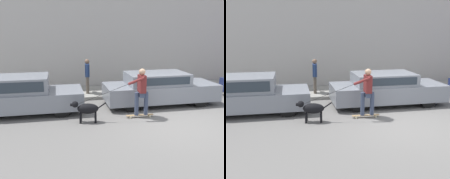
{
  "view_description": "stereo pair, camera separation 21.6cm",
  "coord_description": "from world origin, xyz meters",
  "views": [
    {
      "loc": [
        -3.81,
        -7.24,
        3.05
      ],
      "look_at": [
        -1.89,
        1.29,
        0.95
      ],
      "focal_mm": 42.0,
      "sensor_mm": 36.0,
      "label": 1
    },
    {
      "loc": [
        -3.6,
        -7.28,
        3.05
      ],
      "look_at": [
        -1.89,
        1.29,
        0.95
      ],
      "focal_mm": 42.0,
      "sensor_mm": 36.0,
      "label": 2
    }
  ],
  "objects": [
    {
      "name": "sidewalk_curb",
      "position": [
        0.0,
        4.51,
        0.07
      ],
      "size": [
        30.0,
        2.18,
        0.14
      ],
      "color": "gray",
      "rests_on": "ground_plane"
    },
    {
      "name": "ground_plane",
      "position": [
        0.0,
        0.0,
        0.0
      ],
      "size": [
        36.0,
        36.0,
        0.0
      ],
      "primitive_type": "plane",
      "color": "slate"
    },
    {
      "name": "pedestrian_with_bag",
      "position": [
        -2.37,
        4.14,
        0.99
      ],
      "size": [
        0.23,
        0.67,
        1.53
      ],
      "rotation": [
        0.0,
        0.0,
        -0.11
      ],
      "color": "brown",
      "rests_on": "sidewalk_curb"
    },
    {
      "name": "parked_car_0",
      "position": [
        -4.92,
        2.29,
        0.65
      ],
      "size": [
        4.13,
        1.75,
        1.36
      ],
      "rotation": [
        0.0,
        0.0,
        -0.02
      ],
      "color": "black",
      "rests_on": "ground_plane"
    },
    {
      "name": "parked_car_1",
      "position": [
        0.28,
        2.29,
        0.64
      ],
      "size": [
        4.48,
        1.7,
        1.29
      ],
      "rotation": [
        0.0,
        0.0,
        -0.01
      ],
      "color": "black",
      "rests_on": "ground_plane"
    },
    {
      "name": "skateboarder",
      "position": [
        -0.95,
        0.93,
        0.97
      ],
      "size": [
        2.69,
        0.58,
        1.7
      ],
      "rotation": [
        0.0,
        0.0,
        3.1
      ],
      "color": "beige",
      "rests_on": "ground_plane"
    },
    {
      "name": "back_wall",
      "position": [
        0.0,
        5.77,
        2.53
      ],
      "size": [
        32.0,
        0.3,
        5.07
      ],
      "color": "#B2ADA8",
      "rests_on": "ground_plane"
    },
    {
      "name": "dog",
      "position": [
        -2.83,
        0.84,
        0.46
      ],
      "size": [
        1.16,
        0.45,
        0.72
      ],
      "rotation": [
        0.0,
        0.0,
        2.98
      ],
      "color": "black",
      "rests_on": "ground_plane"
    }
  ]
}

